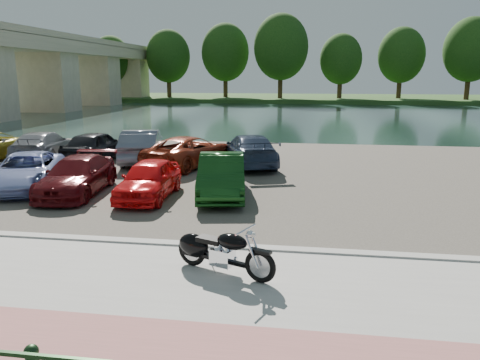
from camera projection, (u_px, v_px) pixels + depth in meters
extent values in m
plane|color=#595447|center=(216.00, 288.00, 9.15)|extent=(200.00, 200.00, 0.00)
cube|color=#A19E97|center=(204.00, 310.00, 8.17)|extent=(60.00, 6.00, 0.10)
cube|color=#9B5B57|center=(181.00, 357.00, 6.71)|extent=(60.00, 2.00, 0.01)
cube|color=#A19E97|center=(232.00, 248.00, 11.06)|extent=(60.00, 0.30, 0.14)
cube|color=#464239|center=(267.00, 173.00, 19.76)|extent=(60.00, 18.00, 0.04)
cube|color=black|center=(293.00, 116.00, 47.74)|extent=(120.00, 40.00, 0.00)
cube|color=#244117|center=(301.00, 98.00, 78.55)|extent=(120.00, 24.00, 0.60)
cube|color=tan|center=(33.00, 45.00, 50.22)|extent=(7.00, 56.00, 1.40)
cube|color=tan|center=(33.00, 36.00, 50.00)|extent=(7.00, 56.00, 0.70)
cube|color=tan|center=(47.00, 79.00, 52.94)|extent=(6.00, 4.00, 7.20)
cube|color=tan|center=(94.00, 79.00, 64.52)|extent=(6.00, 4.00, 7.20)
cube|color=tan|center=(127.00, 78.00, 76.10)|extent=(6.00, 4.00, 7.20)
sphere|color=black|center=(31.00, 352.00, 5.62)|extent=(0.18, 0.18, 0.18)
cylinder|color=#392715|center=(112.00, 83.00, 75.20)|extent=(0.70, 0.70, 4.50)
ellipsoid|color=#13340E|center=(111.00, 60.00, 74.41)|extent=(6.30, 6.30, 7.56)
cylinder|color=#392715|center=(169.00, 82.00, 75.20)|extent=(0.70, 0.70, 4.95)
ellipsoid|color=#13340E|center=(168.00, 56.00, 74.33)|extent=(6.93, 6.93, 8.32)
cylinder|color=#392715|center=(225.00, 80.00, 75.20)|extent=(0.70, 0.70, 5.40)
ellipsoid|color=#13340E|center=(225.00, 52.00, 74.25)|extent=(7.56, 7.56, 9.07)
cylinder|color=#392715|center=(280.00, 79.00, 71.14)|extent=(0.70, 0.70, 5.85)
ellipsoid|color=#13340E|center=(281.00, 47.00, 70.12)|extent=(8.19, 8.19, 9.83)
cylinder|color=#392715|center=(340.00, 83.00, 71.34)|extent=(0.70, 0.70, 4.50)
ellipsoid|color=#13340E|center=(341.00, 59.00, 70.55)|extent=(6.30, 6.30, 7.56)
cylinder|color=#392715|center=(399.00, 82.00, 71.33)|extent=(0.70, 0.70, 4.95)
ellipsoid|color=#13340E|center=(401.00, 55.00, 70.47)|extent=(6.93, 6.93, 8.32)
cylinder|color=#392715|center=(468.00, 81.00, 67.28)|extent=(0.70, 0.70, 5.40)
ellipsoid|color=#13340E|center=(471.00, 50.00, 66.33)|extent=(7.56, 7.56, 9.07)
torus|color=black|center=(260.00, 266.00, 9.08)|extent=(0.67, 0.37, 0.68)
torus|color=black|center=(192.00, 250.00, 9.91)|extent=(0.67, 0.37, 0.68)
cylinder|color=#B2B2B7|center=(260.00, 266.00, 9.08)|extent=(0.45, 0.23, 0.46)
cylinder|color=#B2B2B7|center=(192.00, 250.00, 9.91)|extent=(0.45, 0.23, 0.46)
cylinder|color=silver|center=(252.00, 252.00, 9.00)|extent=(0.32, 0.17, 0.63)
cylinder|color=silver|center=(257.00, 248.00, 9.17)|extent=(0.32, 0.17, 0.63)
cylinder|color=silver|center=(246.00, 230.00, 9.10)|extent=(0.32, 0.71, 0.04)
sphere|color=silver|center=(250.00, 234.00, 9.07)|extent=(0.21, 0.21, 0.16)
sphere|color=silver|center=(253.00, 235.00, 9.03)|extent=(0.14, 0.14, 0.11)
cube|color=black|center=(260.00, 251.00, 9.02)|extent=(0.47, 0.30, 0.06)
cube|color=black|center=(225.00, 261.00, 9.51)|extent=(1.15, 0.55, 0.08)
cube|color=silver|center=(223.00, 257.00, 9.52)|extent=(0.54, 0.47, 0.34)
cylinder|color=silver|center=(227.00, 249.00, 9.43)|extent=(0.29, 0.26, 0.27)
cylinder|color=silver|center=(218.00, 247.00, 9.53)|extent=(0.29, 0.26, 0.27)
ellipsoid|color=black|center=(232.00, 242.00, 9.32)|extent=(0.77, 0.59, 0.32)
cube|color=black|center=(210.00, 240.00, 9.60)|extent=(0.62, 0.47, 0.10)
ellipsoid|color=black|center=(194.00, 245.00, 9.86)|extent=(0.80, 0.59, 0.50)
cube|color=black|center=(192.00, 248.00, 9.90)|extent=(0.44, 0.32, 0.30)
cylinder|color=silver|center=(215.00, 257.00, 9.83)|extent=(1.05, 0.50, 0.09)
cylinder|color=silver|center=(215.00, 254.00, 9.82)|extent=(1.05, 0.50, 0.09)
cylinder|color=#B2B2B7|center=(214.00, 269.00, 9.47)|extent=(0.08, 0.14, 0.22)
imported|color=#8E9ACF|center=(27.00, 171.00, 16.91)|extent=(3.52, 5.04, 1.28)
imported|color=#4F0B0E|center=(77.00, 176.00, 16.14)|extent=(2.19, 4.51, 1.27)
imported|color=red|center=(149.00, 179.00, 15.57)|extent=(1.63, 3.83, 1.29)
imported|color=#113E12|center=(222.00, 176.00, 15.80)|extent=(2.19, 4.49, 1.42)
imported|color=gray|center=(43.00, 146.00, 22.62)|extent=(2.74, 5.04, 1.39)
imported|color=black|center=(96.00, 146.00, 22.30)|extent=(1.94, 4.38, 1.46)
imported|color=slate|center=(142.00, 146.00, 21.98)|extent=(2.68, 4.93, 1.54)
imported|color=maroon|center=(189.00, 151.00, 21.10)|extent=(3.82, 5.38, 1.36)
imported|color=#27344D|center=(250.00, 150.00, 21.15)|extent=(3.39, 5.31, 1.43)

